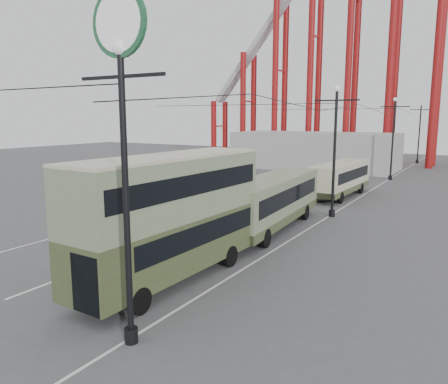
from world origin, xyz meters
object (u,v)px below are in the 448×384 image
Objects in this scene: single_decker_cream at (340,178)px; lamp_post_near at (122,92)px; pedestrian at (200,215)px; single_decker_green at (271,200)px; double_decker_bus at (171,212)px.

lamp_post_near is at bearing -84.16° from single_decker_cream.
single_decker_cream is 6.36× the size of pedestrian.
single_decker_green is (-2.30, 15.46, -5.98)m from lamp_post_near.
pedestrian is at bearing -159.00° from single_decker_green.
single_decker_green is 13.95m from single_decker_cream.
lamp_post_near is 6.92× the size of pedestrian.
double_decker_bus is (-2.22, 5.03, -4.75)m from lamp_post_near.
pedestrian is at bearing 115.69° from lamp_post_near.
lamp_post_near reaches higher than single_decker_cream.
single_decker_cream is (0.41, 13.94, -0.16)m from single_decker_green.
single_decker_green is (-0.09, 10.43, -1.23)m from double_decker_bus.
single_decker_green is at bearing -89.52° from single_decker_cream.
double_decker_bus is 10.50m from single_decker_green.
double_decker_bus reaches higher than pedestrian.
single_decker_cream is (-1.89, 29.41, -6.14)m from lamp_post_near.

